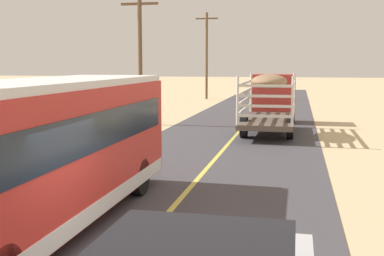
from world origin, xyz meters
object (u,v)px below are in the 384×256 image
(power_pole_mid, at_px, (140,55))
(power_pole_far, at_px, (207,53))
(bus, at_px, (39,152))
(boulder_far_horizon, at_px, (91,106))
(livestock_truck, at_px, (272,95))

(power_pole_mid, distance_m, power_pole_far, 21.20)
(bus, height_order, boulder_far_horizon, bus)
(power_pole_far, xyz_separation_m, boulder_far_horizon, (-5.30, -16.22, -3.98))
(bus, bearing_deg, power_pole_mid, 101.56)
(livestock_truck, height_order, bus, bus)
(livestock_truck, bearing_deg, boulder_far_horizon, 160.84)
(livestock_truck, xyz_separation_m, power_pole_far, (-7.59, 20.70, 2.78))
(power_pole_mid, distance_m, boulder_far_horizon, 8.06)
(bus, distance_m, boulder_far_horizon, 24.96)
(bus, distance_m, power_pole_far, 39.74)
(power_pole_mid, relative_size, power_pole_far, 0.88)
(livestock_truck, distance_m, power_pole_far, 22.22)
(livestock_truck, distance_m, boulder_far_horizon, 13.70)
(bus, relative_size, power_pole_far, 1.17)
(livestock_truck, xyz_separation_m, boulder_far_horizon, (-12.89, 4.48, -1.20))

